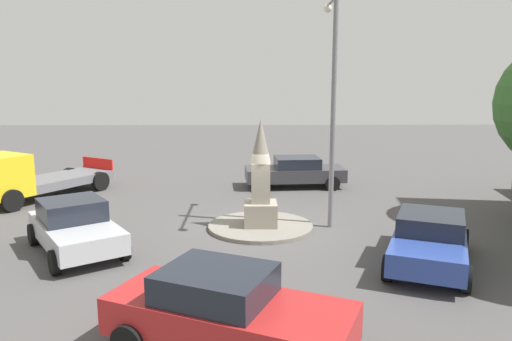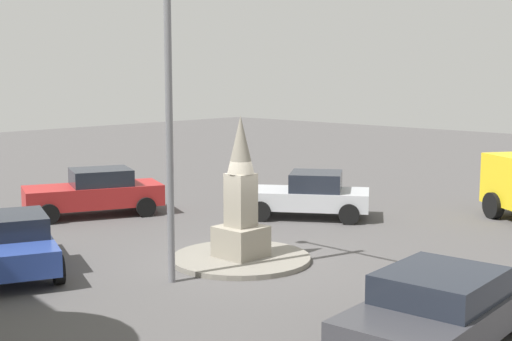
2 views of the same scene
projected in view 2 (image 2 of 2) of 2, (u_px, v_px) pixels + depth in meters
name	position (u px, v px, depth m)	size (l,w,h in m)	color
ground_plane	(241.00, 261.00, 17.62)	(80.00, 80.00, 0.00)	#4F4C4C
traffic_island	(241.00, 258.00, 17.61)	(3.45, 3.45, 0.12)	gray
monument	(241.00, 201.00, 17.41)	(1.06, 1.06, 3.49)	gray
streetlamp	(168.00, 69.00, 15.21)	(3.59, 0.28, 7.73)	slate
car_silver_approaching	(309.00, 195.00, 22.79)	(4.24, 3.66, 1.47)	#B7BABF
car_dark_grey_parked_right	(442.00, 308.00, 11.89)	(2.33, 4.60, 1.39)	#38383D
car_red_parked_left	(95.00, 192.00, 23.12)	(3.34, 4.67, 1.52)	#B22323
car_blue_far_side	(10.00, 242.00, 16.61)	(4.62, 3.28, 1.37)	#2D479E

